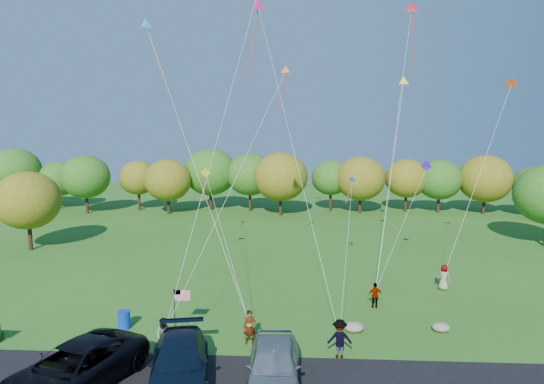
{
  "coord_description": "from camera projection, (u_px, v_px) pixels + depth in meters",
  "views": [
    {
      "loc": [
        1.61,
        -22.4,
        10.68
      ],
      "look_at": [
        -0.0,
        6.0,
        6.91
      ],
      "focal_mm": 32.0,
      "sensor_mm": 36.0,
      "label": 1
    }
  ],
  "objects": [
    {
      "name": "flyer_c",
      "position": [
        340.0,
        339.0,
        22.55
      ],
      "size": [
        1.23,
        0.75,
        1.86
      ],
      "primitive_type": "imported",
      "rotation": [
        0.0,
        0.0,
        3.19
      ],
      "color": "#4C4C59",
      "rests_on": "ground"
    },
    {
      "name": "kites_aloft",
      "position": [
        318.0,
        25.0,
        33.03
      ],
      "size": [
        24.57,
        6.76,
        19.68
      ],
      "color": "#D0175F",
      "rests_on": "ground"
    },
    {
      "name": "treeline",
      "position": [
        292.0,
        177.0,
        58.98
      ],
      "size": [
        75.76,
        27.7,
        8.31
      ],
      "color": "#362413",
      "rests_on": "ground"
    },
    {
      "name": "flyer_e",
      "position": [
        444.0,
        277.0,
        32.03
      ],
      "size": [
        1.01,
        0.92,
        1.73
      ],
      "primitive_type": "imported",
      "rotation": [
        0.0,
        0.0,
        2.56
      ],
      "color": "#4C4C59",
      "rests_on": "ground"
    },
    {
      "name": "minivan_navy",
      "position": [
        179.0,
        363.0,
        20.23
      ],
      "size": [
        3.53,
        6.3,
        1.72
      ],
      "primitive_type": "imported",
      "rotation": [
        0.0,
        0.0,
        0.2
      ],
      "color": "black",
      "rests_on": "asphalt_lane"
    },
    {
      "name": "flyer_d",
      "position": [
        375.0,
        295.0,
        28.88
      ],
      "size": [
        0.92,
        0.45,
        1.52
      ],
      "primitive_type": "imported",
      "rotation": [
        0.0,
        0.0,
        3.24
      ],
      "color": "#4C4C59",
      "rests_on": "ground"
    },
    {
      "name": "boulder_far",
      "position": [
        441.0,
        327.0,
        25.53
      ],
      "size": [
        0.93,
        0.77,
        0.48
      ],
      "primitive_type": "ellipsoid",
      "color": "gray",
      "rests_on": "ground"
    },
    {
      "name": "flyer_b",
      "position": [
        164.0,
        336.0,
        23.03
      ],
      "size": [
        0.93,
        0.78,
        1.73
      ],
      "primitive_type": "imported",
      "rotation": [
        0.0,
        0.0,
        -0.15
      ],
      "color": "#4C4C59",
      "rests_on": "ground"
    },
    {
      "name": "trash_barrel",
      "position": [
        124.0,
        320.0,
        25.91
      ],
      "size": [
        0.65,
        0.65,
        0.97
      ],
      "primitive_type": "cylinder",
      "color": "#0B31AF",
      "rests_on": "ground"
    },
    {
      "name": "flag_assembly",
      "position": [
        179.0,
        300.0,
        25.21
      ],
      "size": [
        0.88,
        0.57,
        2.37
      ],
      "color": "black",
      "rests_on": "ground"
    },
    {
      "name": "boulder_near",
      "position": [
        354.0,
        327.0,
        25.49
      ],
      "size": [
        1.06,
        0.83,
        0.53
      ],
      "primitive_type": "ellipsoid",
      "color": "gray",
      "rests_on": "ground"
    },
    {
      "name": "flyer_a",
      "position": [
        250.0,
        327.0,
        24.04
      ],
      "size": [
        0.68,
        0.49,
        1.71
      ],
      "primitive_type": "imported",
      "rotation": [
        0.0,
        0.0,
        0.15
      ],
      "color": "#4C4C59",
      "rests_on": "ground"
    },
    {
      "name": "minivan_silver",
      "position": [
        274.0,
        365.0,
        19.91
      ],
      "size": [
        2.32,
        5.49,
        1.85
      ],
      "primitive_type": "imported",
      "rotation": [
        0.0,
        0.0,
        0.02
      ],
      "color": "#9FA4A9",
      "rests_on": "asphalt_lane"
    },
    {
      "name": "minivan_dark",
      "position": [
        74.0,
        368.0,
        19.7
      ],
      "size": [
        5.16,
        7.23,
        1.83
      ],
      "primitive_type": "imported",
      "rotation": [
        0.0,
        0.0,
        -0.36
      ],
      "color": "black",
      "rests_on": "asphalt_lane"
    },
    {
      "name": "ground",
      "position": [
        265.0,
        348.0,
        23.66
      ],
      "size": [
        140.0,
        140.0,
        0.0
      ],
      "primitive_type": "plane",
      "color": "#2F621C",
      "rests_on": "ground"
    }
  ]
}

